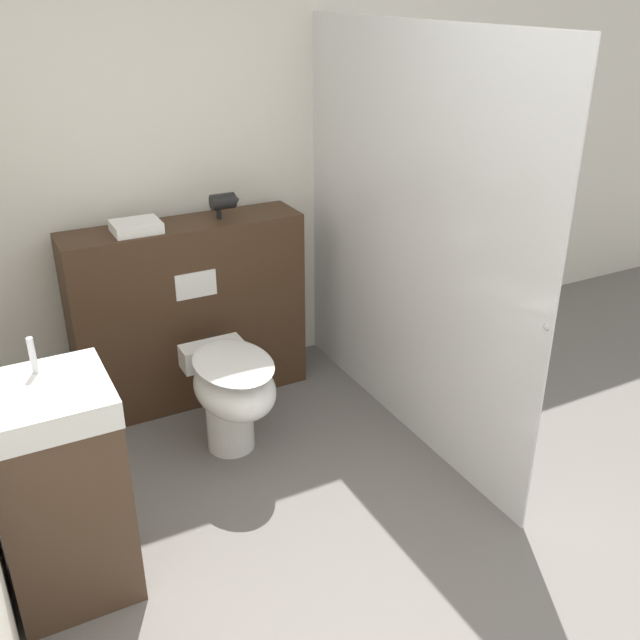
# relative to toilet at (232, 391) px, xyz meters

# --- Properties ---
(ground_plane) EXTENTS (12.00, 12.00, 0.00)m
(ground_plane) POSITION_rel_toilet_xyz_m (0.42, -1.47, -0.35)
(ground_plane) COLOR slate
(wall_back) EXTENTS (8.00, 0.06, 2.50)m
(wall_back) POSITION_rel_toilet_xyz_m (0.42, 0.88, 0.90)
(wall_back) COLOR silver
(wall_back) RESTS_ON ground_plane
(partition_panel) EXTENTS (1.27, 0.32, 1.03)m
(partition_panel) POSITION_rel_toilet_xyz_m (0.01, 0.63, 0.16)
(partition_panel) COLOR #3D2819
(partition_panel) RESTS_ON ground_plane
(shower_glass) EXTENTS (0.04, 1.98, 2.03)m
(shower_glass) POSITION_rel_toilet_xyz_m (0.90, -0.14, 0.66)
(shower_glass) COLOR silver
(shower_glass) RESTS_ON ground_plane
(toilet) EXTENTS (0.37, 0.64, 0.55)m
(toilet) POSITION_rel_toilet_xyz_m (0.00, 0.00, 0.00)
(toilet) COLOR white
(toilet) RESTS_ON ground_plane
(sink_vanity) EXTENTS (0.45, 0.45, 1.04)m
(sink_vanity) POSITION_rel_toilet_xyz_m (-0.88, -0.53, 0.10)
(sink_vanity) COLOR #473323
(sink_vanity) RESTS_ON ground_plane
(hair_drier) EXTENTS (0.16, 0.09, 0.13)m
(hair_drier) POSITION_rel_toilet_xyz_m (0.24, 0.62, 0.77)
(hair_drier) COLOR black
(hair_drier) RESTS_ON partition_panel
(folded_towel) EXTENTS (0.24, 0.20, 0.05)m
(folded_towel) POSITION_rel_toilet_xyz_m (-0.24, 0.60, 0.71)
(folded_towel) COLOR white
(folded_towel) RESTS_ON partition_panel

